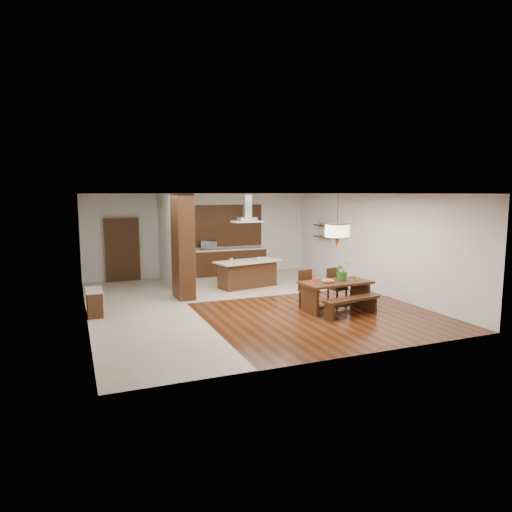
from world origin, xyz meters
name	(u,v)px	position (x,y,z in m)	size (l,w,h in m)	color
room_shell	(245,226)	(0.00, 0.00, 2.06)	(9.00, 9.04, 2.92)	#341709
tile_hallway	(141,313)	(-2.75, 0.00, 0.01)	(2.50, 9.00, 0.01)	beige
tile_kitchen	(254,282)	(1.25, 2.50, 0.01)	(5.50, 4.00, 0.01)	beige
soffit_band	(245,194)	(0.00, 0.00, 2.88)	(8.00, 9.00, 0.02)	#39200E
partition_pier	(183,247)	(-1.40, 1.20, 1.45)	(0.45, 1.00, 2.90)	black
partition_stub	(168,239)	(-1.40, 3.30, 1.45)	(0.18, 2.40, 2.90)	silver
hallway_console	(94,302)	(-3.81, 0.20, 0.32)	(0.37, 0.88, 0.63)	black
hallway_doorway	(122,250)	(-2.70, 4.40, 1.05)	(1.10, 0.20, 2.10)	black
rear_counter	(230,261)	(1.00, 4.20, 0.48)	(2.60, 0.62, 0.95)	black
kitchen_window	(227,226)	(1.00, 4.46, 1.75)	(2.60, 0.08, 1.50)	olive
shelf_lower	(323,237)	(3.87, 2.60, 1.40)	(0.26, 0.90, 0.04)	black
shelf_upper	(323,225)	(3.87, 2.60, 1.80)	(0.26, 0.90, 0.04)	black
dining_table	(336,289)	(1.82, -1.56, 0.54)	(1.82, 1.00, 0.73)	black
dining_bench	(351,307)	(1.86, -2.20, 0.22)	(1.58, 0.35, 0.44)	black
dining_chair_left	(309,289)	(1.34, -1.06, 0.47)	(0.42, 0.42, 0.95)	black
dining_chair_right	(337,286)	(2.22, -1.00, 0.47)	(0.42, 0.42, 0.94)	black
pendant_lantern	(337,221)	(1.82, -1.56, 2.25)	(0.64, 0.64, 1.31)	#F5EBBC
foliage_plant	(342,271)	(2.04, -1.50, 0.98)	(0.44, 0.38, 0.48)	#2C7226
fruit_bowl	(328,281)	(1.54, -1.64, 0.77)	(0.26, 0.26, 0.06)	beige
napkin_cone	(314,278)	(1.23, -1.48, 0.84)	(0.14, 0.14, 0.22)	#B8220D
gold_ornament	(355,278)	(2.36, -1.60, 0.79)	(0.07, 0.07, 0.11)	gold
kitchen_island	(247,274)	(0.78, 1.88, 0.43)	(2.18, 1.28, 0.84)	black
range_hood	(247,208)	(0.78, 1.89, 2.46)	(0.90, 0.55, 0.87)	silver
island_cup	(259,259)	(1.14, 1.82, 0.89)	(0.12, 0.12, 0.09)	white
microwave	(209,245)	(0.20, 4.16, 1.10)	(0.55, 0.37, 0.30)	#AFB1B6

